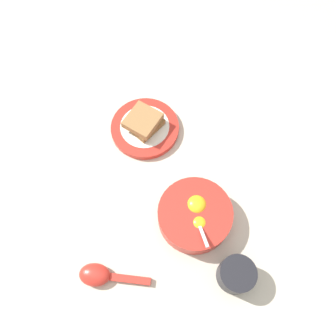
{
  "coord_description": "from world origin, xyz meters",
  "views": [
    {
      "loc": [
        -0.07,
        0.13,
        0.75
      ],
      "look_at": [
        0.11,
        -0.13,
        0.02
      ],
      "focal_mm": 35.0,
      "sensor_mm": 36.0,
      "label": 1
    }
  ],
  "objects_px": {
    "egg_bowl": "(195,215)",
    "toast_sandwich": "(143,122)",
    "soup_spoon": "(100,275)",
    "toast_plate": "(145,128)",
    "drinking_cup": "(236,274)"
  },
  "relations": [
    {
      "from": "soup_spoon",
      "to": "drinking_cup",
      "type": "distance_m",
      "value": 0.29
    },
    {
      "from": "soup_spoon",
      "to": "drinking_cup",
      "type": "height_order",
      "value": "drinking_cup"
    },
    {
      "from": "egg_bowl",
      "to": "toast_sandwich",
      "type": "height_order",
      "value": "egg_bowl"
    },
    {
      "from": "toast_plate",
      "to": "soup_spoon",
      "type": "xyz_separation_m",
      "value": [
        -0.14,
        0.35,
        0.01
      ]
    },
    {
      "from": "soup_spoon",
      "to": "toast_sandwich",
      "type": "bearing_deg",
      "value": -67.41
    },
    {
      "from": "toast_plate",
      "to": "drinking_cup",
      "type": "bearing_deg",
      "value": 154.02
    },
    {
      "from": "egg_bowl",
      "to": "toast_sandwich",
      "type": "bearing_deg",
      "value": -27.91
    },
    {
      "from": "toast_plate",
      "to": "toast_sandwich",
      "type": "height_order",
      "value": "toast_sandwich"
    },
    {
      "from": "toast_sandwich",
      "to": "drinking_cup",
      "type": "distance_m",
      "value": 0.43
    },
    {
      "from": "toast_plate",
      "to": "drinking_cup",
      "type": "height_order",
      "value": "drinking_cup"
    },
    {
      "from": "toast_sandwich",
      "to": "drinking_cup",
      "type": "height_order",
      "value": "drinking_cup"
    },
    {
      "from": "soup_spoon",
      "to": "drinking_cup",
      "type": "relative_size",
      "value": 1.98
    },
    {
      "from": "egg_bowl",
      "to": "toast_plate",
      "type": "height_order",
      "value": "egg_bowl"
    },
    {
      "from": "egg_bowl",
      "to": "soup_spoon",
      "type": "bearing_deg",
      "value": 67.29
    },
    {
      "from": "toast_sandwich",
      "to": "soup_spoon",
      "type": "height_order",
      "value": "toast_sandwich"
    }
  ]
}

